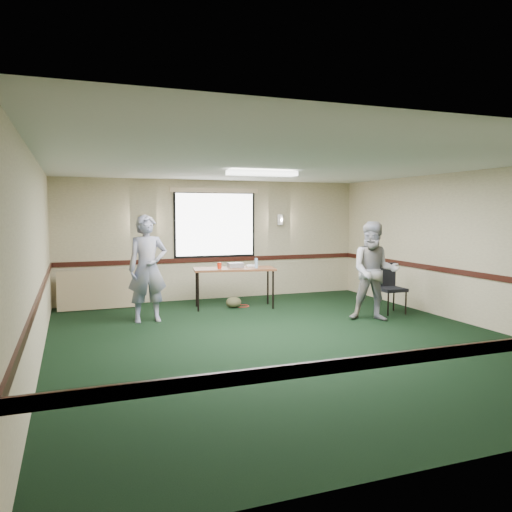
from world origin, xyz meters
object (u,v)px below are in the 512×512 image
object	(u,v)px
folding_table	(234,271)
person_right	(374,271)
projector	(235,265)
person_left	(148,269)
conference_chair	(388,284)

from	to	relation	value
folding_table	person_right	bearing A→B (deg)	-35.20
projector	person_left	distance (m)	2.07
projector	person_left	xyz separation A→B (m)	(-1.92, -0.79, 0.08)
folding_table	projector	distance (m)	0.15
conference_chair	person_right	bearing A→B (deg)	-140.91
folding_table	projector	xyz separation A→B (m)	(0.05, 0.08, 0.11)
projector	person_right	world-z (taller)	person_right
conference_chair	person_left	xyz separation A→B (m)	(-4.58, 0.81, 0.39)
conference_chair	person_right	xyz separation A→B (m)	(-0.69, -0.54, 0.34)
person_right	projector	bearing A→B (deg)	162.43
conference_chair	person_left	world-z (taller)	person_left
projector	person_left	world-z (taller)	person_left
projector	person_right	xyz separation A→B (m)	(1.97, -2.13, 0.03)
projector	conference_chair	bearing A→B (deg)	-30.75
conference_chair	person_left	distance (m)	4.66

